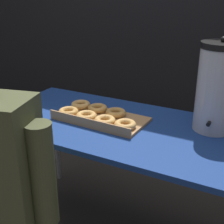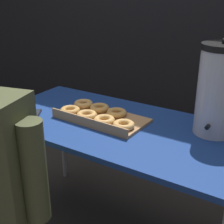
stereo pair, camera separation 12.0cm
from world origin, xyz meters
TOP-DOWN VIEW (x-y plane):
  - folding_table at (0.00, 0.00)m, footprint 1.41×0.69m
  - donut_box at (-0.11, -0.00)m, footprint 0.50×0.28m
  - coffee_urn at (0.46, 0.16)m, footprint 0.20×0.23m
  - cell_phone at (-0.46, -0.15)m, footprint 0.13×0.15m

SIDE VIEW (x-z plane):
  - folding_table at x=0.00m, z-range 0.31..1.04m
  - cell_phone at x=-0.46m, z-range 0.73..0.74m
  - donut_box at x=-0.11m, z-range 0.72..0.78m
  - coffee_urn at x=0.46m, z-range 0.72..1.18m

